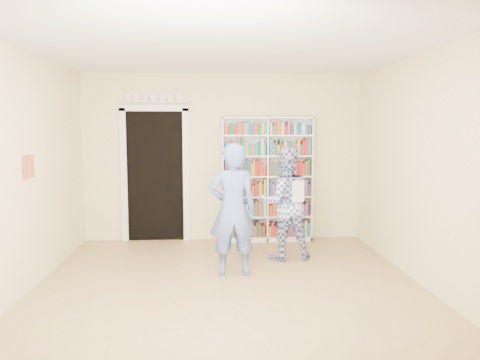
% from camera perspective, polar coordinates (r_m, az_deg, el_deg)
% --- Properties ---
extents(floor, '(5.00, 5.00, 0.00)m').
position_cam_1_polar(floor, '(5.45, -1.34, -13.25)').
color(floor, olive).
rests_on(floor, ground).
extents(ceiling, '(5.00, 5.00, 0.00)m').
position_cam_1_polar(ceiling, '(5.21, -1.42, 16.00)').
color(ceiling, white).
rests_on(ceiling, wall_back).
extents(wall_back, '(4.50, 0.00, 4.50)m').
position_cam_1_polar(wall_back, '(7.65, -2.09, 2.73)').
color(wall_back, beige).
rests_on(wall_back, floor).
extents(wall_left, '(0.00, 5.00, 5.00)m').
position_cam_1_polar(wall_left, '(5.55, -25.29, 0.82)').
color(wall_left, beige).
rests_on(wall_left, floor).
extents(wall_right, '(0.00, 5.00, 5.00)m').
position_cam_1_polar(wall_right, '(5.70, 21.85, 1.10)').
color(wall_right, beige).
rests_on(wall_right, floor).
extents(bookshelf, '(1.46, 0.27, 2.01)m').
position_cam_1_polar(bookshelf, '(7.57, 3.31, 0.13)').
color(bookshelf, white).
rests_on(bookshelf, floor).
extents(doorway, '(1.10, 0.08, 2.43)m').
position_cam_1_polar(doorway, '(7.69, -10.30, 1.38)').
color(doorway, black).
rests_on(doorway, floor).
extents(wall_art, '(0.03, 0.25, 0.25)m').
position_cam_1_polar(wall_art, '(5.72, -24.39, 1.51)').
color(wall_art, brown).
rests_on(wall_art, wall_left).
extents(man_blue, '(0.63, 0.44, 1.65)m').
position_cam_1_polar(man_blue, '(5.79, -0.90, -3.64)').
color(man_blue, '#5371B9').
rests_on(man_blue, floor).
extents(man_plaid, '(0.83, 0.68, 1.57)m').
position_cam_1_polar(man_plaid, '(6.56, 5.43, -2.84)').
color(man_plaid, '#2F4091').
rests_on(man_plaid, floor).
extents(paper_sheet, '(0.18, 0.11, 0.29)m').
position_cam_1_polar(paper_sheet, '(6.35, 7.10, -1.41)').
color(paper_sheet, white).
rests_on(paper_sheet, man_plaid).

